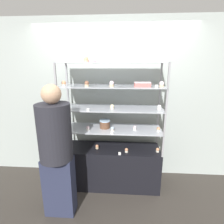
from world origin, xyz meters
TOP-DOWN VIEW (x-y plane):
  - ground_plane at (0.00, 0.00)m, footprint 20.00×20.00m
  - back_wall at (0.00, 0.39)m, footprint 8.00×0.05m
  - display_base at (0.00, 0.00)m, footprint 1.46×0.48m
  - display_riser_lower at (0.00, 0.00)m, footprint 1.46×0.48m
  - display_riser_middle at (0.00, 0.00)m, footprint 1.46×0.48m
  - display_riser_upper at (0.00, 0.00)m, footprint 1.46×0.48m
  - display_riser_top at (0.00, 0.00)m, footprint 1.46×0.48m
  - layer_cake_centerpiece at (-0.11, 0.01)m, footprint 0.16×0.16m
  - sheet_cake_frosted at (0.42, -0.04)m, footprint 0.22×0.14m
  - cupcake_0 at (-0.67, -0.11)m, footprint 0.05×0.05m
  - cupcake_1 at (-0.23, -0.05)m, footprint 0.05×0.05m
  - cupcake_2 at (0.22, -0.13)m, footprint 0.05×0.05m
  - cupcake_3 at (0.68, -0.09)m, footprint 0.05×0.05m
  - price_tag_0 at (0.12, -0.22)m, footprint 0.04×0.00m
  - cupcake_4 at (-0.69, -0.09)m, footprint 0.05×0.05m
  - cupcake_5 at (-0.35, -0.10)m, footprint 0.05×0.05m
  - cupcake_6 at (0.01, -0.11)m, footprint 0.05×0.05m
  - cupcake_7 at (0.34, -0.04)m, footprint 0.05×0.05m
  - cupcake_8 at (0.67, -0.08)m, footprint 0.05×0.05m
  - price_tag_1 at (0.01, -0.22)m, footprint 0.04×0.00m
  - cupcake_9 at (-0.67, -0.07)m, footprint 0.05×0.05m
  - cupcake_10 at (0.01, -0.08)m, footprint 0.05×0.05m
  - cupcake_11 at (0.66, -0.05)m, footprint 0.05×0.05m
  - price_tag_2 at (-0.31, -0.22)m, footprint 0.04×0.00m
  - cupcake_12 at (-0.67, -0.07)m, footprint 0.06×0.06m
  - cupcake_13 at (-0.34, -0.07)m, footprint 0.06×0.06m
  - cupcake_14 at (-0.00, -0.05)m, footprint 0.06×0.06m
  - cupcake_15 at (0.67, -0.06)m, footprint 0.06×0.06m
  - price_tag_3 at (0.58, -0.22)m, footprint 0.04×0.00m
  - cupcake_16 at (-0.66, -0.05)m, footprint 0.06×0.06m
  - cupcake_17 at (-0.35, -0.05)m, footprint 0.06×0.06m
  - cupcake_18 at (-0.01, -0.07)m, footprint 0.06×0.06m
  - cupcake_19 at (0.33, -0.08)m, footprint 0.06×0.06m
  - cupcake_20 at (0.67, -0.12)m, footprint 0.06×0.06m
  - price_tag_4 at (0.42, -0.22)m, footprint 0.04×0.00m
  - donut_glazed at (-0.29, 0.04)m, footprint 0.14×0.14m
  - customer_figure at (-0.63, -0.61)m, footprint 0.39×0.39m

SIDE VIEW (x-z plane):
  - ground_plane at x=0.00m, z-range 0.00..0.00m
  - display_base at x=0.00m, z-range 0.00..0.64m
  - price_tag_0 at x=0.12m, z-range 0.64..0.69m
  - cupcake_0 at x=-0.67m, z-range 0.64..0.71m
  - cupcake_1 at x=-0.23m, z-range 0.64..0.71m
  - cupcake_2 at x=0.22m, z-range 0.64..0.71m
  - cupcake_3 at x=0.68m, z-range 0.64..0.71m
  - customer_figure at x=-0.63m, z-range 0.06..1.74m
  - display_riser_lower at x=0.00m, z-range 0.78..1.10m
  - price_tag_1 at x=0.01m, z-range 0.96..1.01m
  - cupcake_4 at x=-0.69m, z-range 0.96..1.03m
  - cupcake_5 at x=-0.35m, z-range 0.96..1.03m
  - cupcake_6 at x=0.01m, z-range 0.96..1.03m
  - cupcake_7 at x=0.34m, z-range 0.96..1.03m
  - cupcake_8 at x=0.67m, z-range 0.96..1.03m
  - layer_cake_centerpiece at x=-0.11m, z-range 0.96..1.09m
  - display_riser_middle at x=0.00m, z-range 1.10..1.42m
  - back_wall at x=0.00m, z-range 0.00..2.60m
  - price_tag_2 at x=-0.31m, z-range 1.28..1.32m
  - cupcake_9 at x=-0.67m, z-range 1.28..1.35m
  - cupcake_10 at x=0.01m, z-range 1.28..1.35m
  - cupcake_11 at x=0.66m, z-range 1.28..1.35m
  - display_riser_upper at x=0.00m, z-range 1.42..1.74m
  - price_tag_3 at x=0.58m, z-range 1.60..1.64m
  - sheet_cake_frosted at x=0.42m, z-range 1.60..1.66m
  - cupcake_12 at x=-0.67m, z-range 1.60..1.67m
  - cupcake_13 at x=-0.34m, z-range 1.60..1.67m
  - cupcake_14 at x=0.00m, z-range 1.60..1.67m
  - cupcake_15 at x=0.67m, z-range 1.60..1.67m
  - display_riser_top at x=0.00m, z-range 1.74..2.06m
  - donut_glazed at x=-0.29m, z-range 1.92..1.95m
  - price_tag_4 at x=0.42m, z-range 1.92..1.96m
  - cupcake_16 at x=-0.66m, z-range 1.91..1.99m
  - cupcake_17 at x=-0.35m, z-range 1.91..1.99m
  - cupcake_18 at x=-0.01m, z-range 1.91..1.99m
  - cupcake_19 at x=0.33m, z-range 1.91..1.99m
  - cupcake_20 at x=0.67m, z-range 1.91..1.99m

